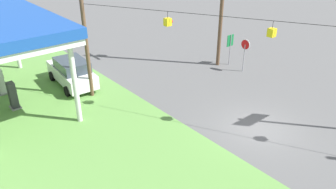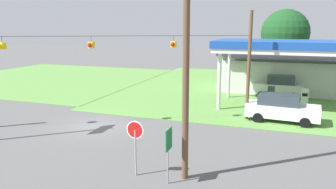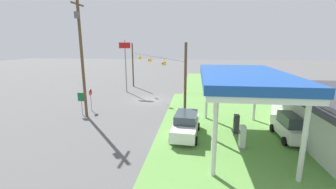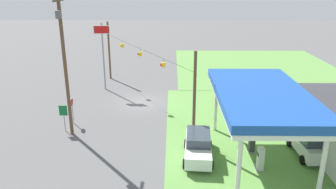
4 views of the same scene
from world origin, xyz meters
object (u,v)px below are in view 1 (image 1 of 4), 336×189
at_px(fuel_pump_far, 1,83).
at_px(car_at_pumps_front, 72,72).
at_px(fuel_pump_near, 13,96).
at_px(stop_sign_roadside, 245,48).
at_px(route_sign, 230,44).

bearing_deg(fuel_pump_far, car_at_pumps_front, -111.97).
relative_size(fuel_pump_near, car_at_pumps_front, 0.34).
height_order(fuel_pump_near, stop_sign_roadside, stop_sign_roadside).
bearing_deg(fuel_pump_near, car_at_pumps_front, -78.22).
bearing_deg(stop_sign_roadside, fuel_pump_far, -116.68).
bearing_deg(car_at_pumps_front, stop_sign_roadside, -114.36).
bearing_deg(fuel_pump_far, route_sign, -111.21).
distance_m(fuel_pump_far, stop_sign_roadside, 16.90).
bearing_deg(fuel_pump_far, fuel_pump_near, 180.00).
xyz_separation_m(car_at_pumps_front, route_sign, (-4.28, -11.20, 0.74)).
bearing_deg(stop_sign_roadside, route_sign, 170.64).
distance_m(car_at_pumps_front, stop_sign_roadside, 12.46).
relative_size(fuel_pump_near, stop_sign_roadside, 0.68).
xyz_separation_m(fuel_pump_near, stop_sign_roadside, (-5.04, -15.07, 1.01)).
height_order(fuel_pump_far, stop_sign_roadside, stop_sign_roadside).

